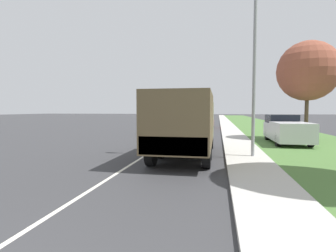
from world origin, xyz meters
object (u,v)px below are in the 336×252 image
object	(u,v)px
military_truck	(186,121)
car_nearest_ahead	(161,126)
car_third_ahead	(188,118)
lamp_post	(250,45)
car_second_ahead	(206,122)
pickup_truck	(286,129)

from	to	relation	value
military_truck	car_nearest_ahead	bearing A→B (deg)	107.98
car_third_ahead	lamp_post	world-z (taller)	lamp_post
car_nearest_ahead	car_third_ahead	xyz separation A→B (m)	(-0.22, 22.93, 0.08)
car_second_ahead	car_third_ahead	world-z (taller)	car_third_ahead
car_nearest_ahead	car_second_ahead	distance (m)	9.23
military_truck	lamp_post	world-z (taller)	lamp_post
military_truck	car_nearest_ahead	distance (m)	11.24
military_truck	car_third_ahead	xyz separation A→B (m)	(-3.68, 33.58, -0.83)
lamp_post	car_nearest_ahead	bearing A→B (deg)	120.08
car_nearest_ahead	pickup_truck	bearing A→B (deg)	-27.37
pickup_truck	military_truck	bearing A→B (deg)	-133.54
military_truck	pickup_truck	world-z (taller)	military_truck
car_nearest_ahead	car_second_ahead	size ratio (longest dim) A/B	1.00
pickup_truck	car_second_ahead	bearing A→B (deg)	112.99
car_nearest_ahead	pickup_truck	distance (m)	10.25
military_truck	car_second_ahead	world-z (taller)	military_truck
car_third_ahead	lamp_post	size ratio (longest dim) A/B	0.51
car_second_ahead	lamp_post	distance (m)	19.82
car_nearest_ahead	car_second_ahead	xyz separation A→B (m)	(3.47, 8.55, 0.03)
military_truck	car_nearest_ahead	xyz separation A→B (m)	(-3.46, 10.65, -0.91)
pickup_truck	car_third_ahead	bearing A→B (deg)	108.63
car_nearest_ahead	car_third_ahead	distance (m)	22.93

